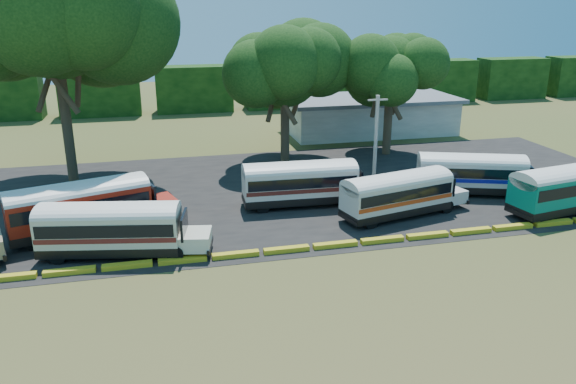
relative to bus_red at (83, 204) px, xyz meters
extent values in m
plane|color=#324A18|center=(10.17, -6.78, -1.95)|extent=(160.00, 160.00, 0.00)
cube|color=black|center=(11.17, 5.22, -1.94)|extent=(64.00, 24.00, 0.02)
cube|color=gold|center=(-3.33, -5.78, -1.80)|extent=(2.70, 0.45, 0.30)
cube|color=gold|center=(-0.33, -5.78, -1.80)|extent=(2.70, 0.45, 0.30)
cube|color=gold|center=(2.67, -5.78, -1.80)|extent=(2.70, 0.45, 0.30)
cube|color=gold|center=(5.67, -5.78, -1.80)|extent=(2.70, 0.45, 0.30)
cube|color=gold|center=(8.67, -5.78, -1.80)|extent=(2.70, 0.45, 0.30)
cube|color=gold|center=(11.67, -5.78, -1.80)|extent=(2.70, 0.45, 0.30)
cube|color=gold|center=(14.67, -5.78, -1.80)|extent=(2.70, 0.45, 0.30)
cube|color=gold|center=(17.67, -5.78, -1.80)|extent=(2.70, 0.45, 0.30)
cube|color=gold|center=(20.67, -5.78, -1.80)|extent=(2.70, 0.45, 0.30)
cube|color=gold|center=(23.67, -5.78, -1.80)|extent=(2.70, 0.45, 0.30)
cube|color=gold|center=(26.67, -5.78, -1.80)|extent=(2.70, 0.45, 0.30)
cube|color=gold|center=(29.67, -5.78, -1.80)|extent=(2.70, 0.45, 0.30)
cube|color=silver|center=(28.17, 23.22, -0.15)|extent=(18.00, 8.00, 3.60)
cube|color=#55575D|center=(28.17, 23.22, 1.85)|extent=(19.00, 9.00, 0.40)
cube|color=black|center=(-1.83, 41.22, 1.05)|extent=(10.00, 4.00, 6.00)
cube|color=black|center=(10.17, 41.22, 1.05)|extent=(10.00, 4.00, 6.00)
cube|color=black|center=(22.17, 41.22, 1.05)|extent=(10.00, 4.00, 6.00)
cube|color=black|center=(34.17, 41.22, 1.05)|extent=(10.00, 4.00, 6.00)
cube|color=black|center=(46.17, 41.22, 1.05)|extent=(10.00, 4.00, 6.00)
cube|color=black|center=(58.17, 41.22, 1.05)|extent=(10.00, 4.00, 6.00)
cube|color=black|center=(-4.14, -3.03, -1.36)|extent=(0.91, 2.61, 0.33)
cylinder|color=black|center=(3.93, 0.08, -1.44)|extent=(1.07, 0.58, 1.03)
cylinder|color=black|center=(3.27, 2.18, -1.44)|extent=(1.07, 0.58, 1.03)
cylinder|color=black|center=(-2.75, -2.01, -1.44)|extent=(1.07, 0.58, 1.03)
cylinder|color=black|center=(-3.40, 0.09, -1.44)|extent=(1.07, 0.58, 1.03)
cube|color=black|center=(-0.23, -0.07, -1.29)|extent=(8.82, 4.98, 0.57)
cube|color=maroon|center=(-0.23, -0.07, -0.07)|extent=(8.82, 4.98, 1.88)
cube|color=black|center=(-0.23, -0.07, 0.16)|extent=(8.51, 4.93, 0.79)
ellipsoid|color=silver|center=(-0.23, -0.07, 0.87)|extent=(8.82, 4.98, 1.16)
cube|color=maroon|center=(4.68, 1.47, -0.98)|extent=(2.44, 2.71, 0.98)
cube|color=black|center=(4.06, 1.27, 0.03)|extent=(0.85, 2.30, 1.41)
cube|color=black|center=(5.51, 1.73, -1.39)|extent=(0.93, 2.46, 0.31)
cube|color=black|center=(-4.20, -1.32, -1.39)|extent=(0.93, 2.46, 0.31)
cylinder|color=black|center=(5.28, -5.60, -1.47)|extent=(0.99, 0.45, 0.96)
cylinder|color=black|center=(5.68, -3.59, -1.47)|extent=(0.99, 0.45, 0.96)
cylinder|color=black|center=(-1.12, -4.35, -1.47)|extent=(0.99, 0.45, 0.96)
cylinder|color=black|center=(-0.73, -2.33, -1.47)|extent=(0.99, 0.45, 0.96)
cube|color=black|center=(1.81, -3.88, -1.33)|extent=(8.18, 3.87, 0.53)
cube|color=beige|center=(1.81, -3.88, -0.19)|extent=(8.18, 3.87, 1.76)
cube|color=black|center=(1.81, -3.88, 0.02)|extent=(7.89, 3.86, 0.74)
cube|color=#5D1B18|center=(1.81, -3.88, -0.54)|extent=(8.11, 3.89, 0.29)
ellipsoid|color=silver|center=(1.81, -3.88, 0.68)|extent=(8.18, 3.87, 1.08)
cube|color=beige|center=(6.52, -4.80, -1.04)|extent=(2.10, 2.40, 0.91)
cube|color=black|center=(5.92, -4.68, -0.11)|extent=(0.57, 2.19, 1.32)
cube|color=black|center=(7.32, -4.96, -1.43)|extent=(0.62, 2.34, 0.29)
cube|color=black|center=(-2.01, -3.13, -1.43)|extent=(0.62, 2.34, 0.29)
cylinder|color=black|center=(18.21, 0.62, -1.47)|extent=(0.99, 0.31, 0.98)
cylinder|color=black|center=(18.30, 2.71, -1.47)|extent=(0.99, 0.31, 0.98)
cylinder|color=black|center=(11.57, 0.89, -1.47)|extent=(0.99, 0.31, 0.98)
cylinder|color=black|center=(11.65, 2.98, -1.47)|extent=(0.99, 0.31, 0.98)
cube|color=black|center=(14.44, 1.82, -1.32)|extent=(8.12, 2.77, 0.54)
cube|color=silver|center=(14.44, 1.82, -0.16)|extent=(8.12, 2.77, 1.79)
cube|color=black|center=(14.44, 1.82, 0.06)|extent=(7.80, 2.82, 0.75)
cube|color=#531A15|center=(14.44, 1.82, -0.52)|extent=(8.04, 2.81, 0.29)
ellipsoid|color=silver|center=(14.44, 1.82, 0.74)|extent=(8.12, 2.77, 1.10)
cube|color=silver|center=(19.33, 1.62, -1.02)|extent=(1.85, 2.22, 0.93)
cube|color=black|center=(18.72, 1.65, -0.07)|extent=(0.24, 2.25, 1.34)
cube|color=black|center=(20.16, 1.59, -1.42)|extent=(0.27, 2.40, 0.29)
cube|color=black|center=(10.48, 1.98, -1.42)|extent=(0.27, 2.40, 0.29)
cylinder|color=black|center=(24.00, -2.10, -1.49)|extent=(0.97, 0.47, 0.94)
cylinder|color=black|center=(23.54, -0.15, -1.49)|extent=(0.97, 0.47, 0.94)
cylinder|color=black|center=(17.80, -3.56, -1.49)|extent=(0.97, 0.47, 0.94)
cylinder|color=black|center=(17.34, -1.61, -1.49)|extent=(0.97, 0.47, 0.94)
cube|color=black|center=(20.22, -1.96, -1.35)|extent=(8.01, 4.04, 0.52)
cube|color=beige|center=(20.22, -1.96, -0.24)|extent=(8.01, 4.04, 1.71)
cube|color=black|center=(20.22, -1.96, -0.03)|extent=(7.73, 4.03, 0.72)
cube|color=#A63410|center=(20.22, -1.96, -0.58)|extent=(7.95, 4.06, 0.28)
ellipsoid|color=silver|center=(20.22, -1.96, 0.62)|extent=(8.01, 4.04, 1.05)
cube|color=beige|center=(24.77, -0.89, -1.06)|extent=(2.11, 2.39, 0.89)
cube|color=black|center=(24.20, -1.02, -0.15)|extent=(0.63, 2.13, 1.29)
cube|color=black|center=(25.55, -0.71, -1.44)|extent=(0.69, 2.27, 0.28)
cube|color=black|center=(16.52, -2.83, -1.44)|extent=(0.69, 2.27, 0.28)
cylinder|color=black|center=(30.80, -0.96, -1.48)|extent=(0.98, 0.57, 0.95)
cylinder|color=black|center=(31.48, 0.95, -1.48)|extent=(0.98, 0.57, 0.95)
cylinder|color=black|center=(24.71, 1.21, -1.48)|extent=(0.98, 0.57, 0.95)
cylinder|color=black|center=(25.40, 3.12, -1.48)|extent=(0.98, 0.57, 0.95)
cube|color=black|center=(27.65, 1.24, -1.34)|extent=(8.14, 4.86, 0.52)
cube|color=beige|center=(27.65, 1.24, -0.21)|extent=(8.14, 4.86, 1.74)
cube|color=black|center=(27.65, 1.24, 0.00)|extent=(7.86, 4.80, 0.73)
cube|color=#0D1388|center=(27.65, 1.24, -0.56)|extent=(8.07, 4.87, 0.29)
ellipsoid|color=silver|center=(27.65, 1.24, 0.66)|extent=(8.14, 4.86, 1.07)
cube|color=beige|center=(32.12, -0.36, -1.05)|extent=(2.31, 2.54, 0.90)
cube|color=black|center=(31.56, -0.16, -0.12)|extent=(0.87, 2.11, 1.30)
cube|color=black|center=(32.88, -0.63, -1.43)|extent=(0.94, 2.25, 0.29)
cube|color=black|center=(24.03, 2.53, -1.43)|extent=(0.94, 2.25, 0.29)
cylinder|color=black|center=(29.19, -5.54, -1.45)|extent=(1.05, 0.45, 1.02)
cylinder|color=black|center=(28.82, -3.40, -1.45)|extent=(1.05, 0.45, 1.02)
cube|color=black|center=(31.91, -3.97, -1.29)|extent=(8.64, 3.91, 0.56)
cube|color=#03745E|center=(31.91, -3.97, -0.09)|extent=(8.64, 3.91, 1.86)
cube|color=black|center=(31.91, -3.97, 0.13)|extent=(8.32, 3.92, 0.78)
ellipsoid|color=silver|center=(31.91, -3.97, 0.84)|extent=(8.64, 3.91, 1.14)
cube|color=black|center=(27.85, -4.67, -1.40)|extent=(0.60, 2.48, 0.30)
cylinder|color=#3B301D|center=(-2.02, 11.38, 2.53)|extent=(0.80, 0.80, 8.98)
cylinder|color=#3B301D|center=(-0.80, 11.82, 6.38)|extent=(1.50, 3.14, 5.08)
cylinder|color=#3B301D|center=(-3.01, 12.21, 6.38)|extent=(2.39, 2.72, 5.08)
cylinder|color=#3B301D|center=(-2.24, 10.10, 6.38)|extent=(3.21, 0.99, 5.08)
ellipsoid|color=black|center=(-2.02, 11.38, 11.05)|extent=(12.79, 12.79, 9.38)
cylinder|color=#3B301D|center=(16.22, 13.92, 0.84)|extent=(0.80, 0.80, 5.60)
cylinder|color=#3B301D|center=(17.45, 14.36, 3.24)|extent=(1.14, 2.15, 3.25)
cylinder|color=#3B301D|center=(15.23, 14.75, 3.24)|extent=(1.71, 1.91, 3.25)
cylinder|color=#3B301D|center=(16.00, 12.64, 3.24)|extent=(2.17, 0.80, 3.25)
ellipsoid|color=black|center=(16.22, 13.92, 6.34)|extent=(8.97, 8.97, 6.58)
cylinder|color=#3B301D|center=(26.31, 14.00, 0.82)|extent=(0.80, 0.80, 5.54)
cylinder|color=#3B301D|center=(27.53, 14.44, 3.19)|extent=(1.14, 2.14, 3.22)
cylinder|color=#3B301D|center=(25.31, 14.83, 3.19)|extent=(1.70, 1.90, 3.22)
cylinder|color=#3B301D|center=(26.08, 12.71, 3.19)|extent=(2.16, 0.80, 3.22)
ellipsoid|color=black|center=(26.31, 14.00, 6.27)|extent=(7.81, 7.81, 5.73)
cylinder|color=#9A978C|center=(21.49, 5.18, 1.63)|extent=(0.30, 0.30, 7.17)
cube|color=#9A978C|center=(21.49, 5.18, 4.86)|extent=(1.60, 0.12, 0.12)
camera|label=1|loc=(4.73, -34.98, 11.87)|focal=35.00mm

